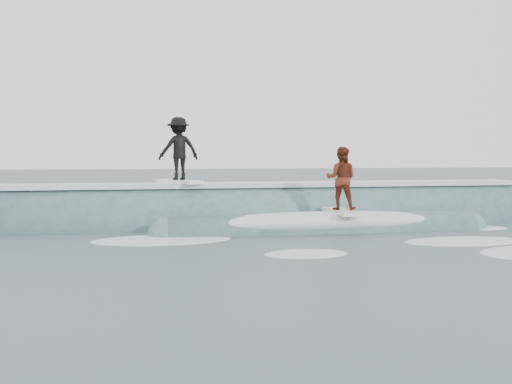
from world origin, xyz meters
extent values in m
plane|color=#394A53|center=(0.00, 0.00, 0.00)|extent=(160.00, 160.00, 0.00)
cylinder|color=#395B61|center=(0.00, 3.18, 0.00)|extent=(21.58, 2.40, 2.40)
cylinder|color=#395B61|center=(1.80, 0.98, 0.00)|extent=(9.00, 1.07, 1.07)
sphere|color=#395B61|center=(-2.70, 0.98, 0.00)|extent=(1.07, 1.07, 1.07)
sphere|color=#395B61|center=(6.30, 0.98, 0.00)|extent=(1.07, 1.07, 1.07)
cube|color=white|center=(0.00, 3.18, 1.27)|extent=(18.00, 1.30, 0.14)
ellipsoid|color=white|center=(1.80, 0.98, 0.30)|extent=(7.60, 1.30, 0.60)
cube|color=white|center=(-2.23, 3.18, 1.39)|extent=(1.41, 2.03, 0.10)
imported|color=black|center=(-2.23, 3.18, 2.41)|extent=(1.39, 1.01, 1.93)
cube|color=white|center=(2.25, 0.98, 0.59)|extent=(0.56, 2.00, 0.10)
imported|color=#551F10|center=(2.25, 0.98, 1.54)|extent=(1.08, 0.98, 1.80)
ellipsoid|color=white|center=(-2.87, 0.35, 0.00)|extent=(3.70, 2.52, 0.10)
ellipsoid|color=white|center=(4.74, -1.39, 0.00)|extent=(3.13, 2.13, 0.10)
ellipsoid|color=white|center=(6.65, 0.90, 0.00)|extent=(1.76, 1.20, 0.10)
ellipsoid|color=white|center=(0.23, -2.40, 0.00)|extent=(2.07, 1.41, 0.10)
cylinder|color=#395B61|center=(-9.13, 14.00, 0.00)|extent=(22.00, 0.70, 0.70)
cylinder|color=#395B61|center=(8.00, 18.00, 0.00)|extent=(22.00, 0.80, 0.80)
cylinder|color=#395B61|center=(-4.34, 22.00, 0.00)|extent=(22.00, 0.60, 0.60)
camera|label=1|loc=(-3.34, -14.53, 2.19)|focal=40.00mm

